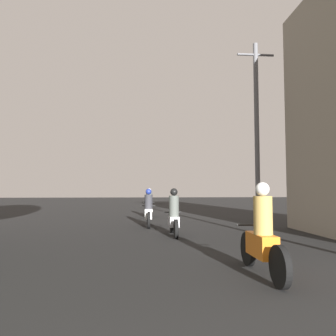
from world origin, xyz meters
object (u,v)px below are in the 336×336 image
object	(u,v)px
motorcycle_orange	(262,238)
motorcycle_silver	(174,216)
motorcycle_green	(149,205)
motorcycle_white	(148,211)
utility_pole_far	(257,129)

from	to	relation	value
motorcycle_orange	motorcycle_silver	xyz separation A→B (m)	(-1.04, 5.04, -0.03)
motorcycle_green	motorcycle_orange	bearing A→B (deg)	-88.54
motorcycle_orange	motorcycle_silver	bearing A→B (deg)	107.67
motorcycle_green	motorcycle_white	bearing A→B (deg)	-98.05
motorcycle_orange	motorcycle_green	distance (m)	12.27
motorcycle_white	motorcycle_green	xyz separation A→B (m)	(0.13, 4.47, 0.01)
motorcycle_green	utility_pole_far	bearing A→B (deg)	-50.30
motorcycle_silver	motorcycle_white	distance (m)	2.76
utility_pole_far	motorcycle_orange	bearing A→B (deg)	-109.66
motorcycle_orange	utility_pole_far	bearing A→B (deg)	76.38
motorcycle_orange	motorcycle_green	bearing A→B (deg)	103.85
motorcycle_silver	motorcycle_orange	bearing A→B (deg)	-78.57
motorcycle_silver	motorcycle_white	xyz separation A→B (m)	(-0.76, 2.65, -0.01)
motorcycle_silver	motorcycle_white	size ratio (longest dim) A/B	0.98
motorcycle_silver	utility_pole_far	distance (m)	5.88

